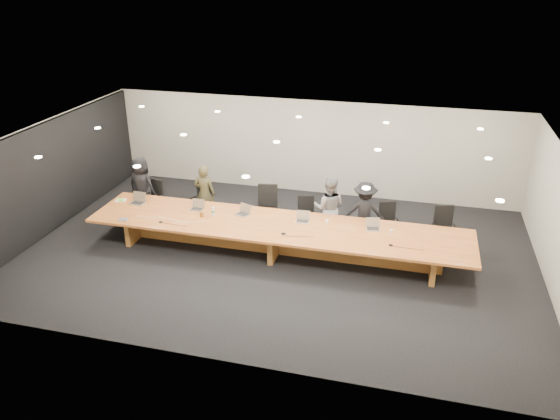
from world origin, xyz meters
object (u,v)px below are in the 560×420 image
object	(u,v)px
conference_table	(277,234)
av_box	(124,220)
laptop_b	(197,205)
mic_left	(161,222)
chair_right	(389,222)
chair_far_left	(153,198)
chair_mid_right	(305,216)
person_d	(364,212)
chair_far_right	(445,228)
person_b	(205,194)
laptop_e	(373,225)
amber_mug	(202,215)
person_a	(142,186)
person_c	(329,208)
chair_left	(200,202)
laptop_d	(302,217)
water_bottle	(213,212)
mic_right	(391,245)
mic_center	(283,233)
paper_cup_far	(391,231)
chair_mid_left	(267,208)
laptop_a	(137,199)
paper_cup_near	(327,222)
laptop_c	(242,210)

from	to	relation	value
conference_table	av_box	distance (m)	3.67
laptop_b	mic_left	world-z (taller)	laptop_b
chair_right	chair_far_left	bearing A→B (deg)	160.60
chair_mid_right	person_d	world-z (taller)	person_d
chair_far_right	laptop_b	bearing A→B (deg)	174.44
person_b	laptop_e	xyz separation A→B (m)	(4.52, -0.96, 0.09)
amber_mug	person_a	bearing A→B (deg)	150.25
conference_table	person_c	distance (m)	1.57
chair_left	laptop_d	xyz separation A→B (m)	(2.98, -0.89, 0.33)
conference_table	person_c	world-z (taller)	person_c
person_b	laptop_d	bearing A→B (deg)	158.91
water_bottle	mic_right	size ratio (longest dim) A/B	2.07
conference_table	mic_left	bearing A→B (deg)	-168.49
person_a	water_bottle	bearing A→B (deg)	163.27
laptop_e	mic_center	xyz separation A→B (m)	(-1.94, -0.73, -0.11)
person_d	paper_cup_far	distance (m)	1.18
chair_mid_left	laptop_a	xyz separation A→B (m)	(-3.19, -0.87, 0.29)
person_d	mic_center	size ratio (longest dim) A/B	13.30
laptop_a	amber_mug	size ratio (longest dim) A/B	3.24
person_c	av_box	world-z (taller)	person_c
paper_cup_near	chair_right	bearing A→B (deg)	35.35
chair_right	person_a	world-z (taller)	person_a
chair_far_right	person_b	world-z (taller)	person_b
laptop_b	av_box	xyz separation A→B (m)	(-1.46, -1.01, -0.11)
laptop_e	laptop_b	bearing A→B (deg)	167.08
chair_left	chair_mid_left	world-z (taller)	chair_mid_left
laptop_e	paper_cup_far	distance (m)	0.43
chair_mid_right	water_bottle	distance (m)	2.36
person_b	mic_center	bearing A→B (deg)	144.41
chair_far_left	mic_center	bearing A→B (deg)	-7.96
person_a	amber_mug	bearing A→B (deg)	158.44
water_bottle	person_d	bearing A→B (deg)	17.08
person_a	chair_left	bearing A→B (deg)	-174.36
av_box	person_c	bearing A→B (deg)	14.30
paper_cup_near	chair_left	bearing A→B (deg)	166.68
paper_cup_far	av_box	size ratio (longest dim) A/B	0.37
conference_table	laptop_e	bearing A→B (deg)	8.13
laptop_b	laptop_c	bearing A→B (deg)	2.20
person_b	paper_cup_near	world-z (taller)	person_b
person_d	amber_mug	xyz separation A→B (m)	(-3.78, -1.21, 0.03)
person_c	paper_cup_near	bearing A→B (deg)	93.54
person_a	chair_far_right	bearing A→B (deg)	-171.98
chair_left	paper_cup_near	bearing A→B (deg)	3.40
laptop_a	chair_far_right	bearing A→B (deg)	11.51
person_b	paper_cup_near	distance (m)	3.56
person_b	mic_left	xyz separation A→B (m)	(-0.39, -1.83, -0.02)
chair_mid_left	chair_mid_right	bearing A→B (deg)	-8.24
conference_table	chair_mid_left	bearing A→B (deg)	116.03
chair_right	paper_cup_near	distance (m)	1.72
chair_right	water_bottle	xyz separation A→B (m)	(-4.13, -1.23, 0.36)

